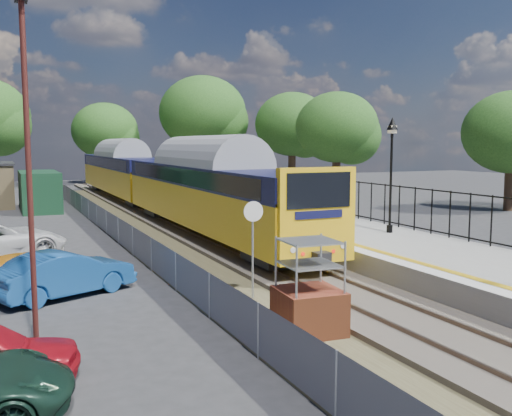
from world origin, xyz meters
TOP-DOWN VIEW (x-y plane):
  - ground at (0.00, 0.00)m, footprint 120.00×120.00m
  - track_bed at (-0.47, 9.67)m, footprint 5.90×80.00m
  - platform at (4.20, 8.00)m, footprint 5.00×70.00m
  - platform_edge at (2.14, 8.00)m, footprint 0.90×70.00m
  - victorian_lamp_north at (5.30, 6.00)m, footprint 0.44×0.44m
  - palisade_fence at (6.55, 2.24)m, footprint 0.12×26.00m
  - wire_fence at (-4.20, 12.00)m, footprint 0.06×52.00m
  - tree_line at (1.40, 42.00)m, footprint 56.80×43.80m
  - train at (0.00, 23.16)m, footprint 2.82×40.83m
  - brick_plinth at (-2.50, -1.14)m, footprint 1.51×1.51m
  - speed_sign at (-2.50, 2.05)m, footprint 0.58×0.11m
  - carpark_lamp at (-8.39, 0.49)m, footprint 0.25×0.50m
  - car_blue at (-7.34, 4.78)m, footprint 4.33×2.94m
  - car_yellow at (-8.12, 5.93)m, footprint 4.31×2.86m

SIDE VIEW (x-z plane):
  - ground at x=0.00m, z-range 0.00..0.00m
  - track_bed at x=-0.47m, z-range -0.05..0.24m
  - platform at x=4.20m, z-range 0.00..0.90m
  - car_yellow at x=-8.12m, z-range 0.00..1.16m
  - wire_fence at x=-4.20m, z-range 0.00..1.20m
  - car_blue at x=-7.34m, z-range 0.00..1.35m
  - platform_edge at x=2.14m, z-range 0.90..0.91m
  - brick_plinth at x=-2.50m, z-range -0.05..2.24m
  - palisade_fence at x=6.55m, z-range 0.84..2.84m
  - speed_sign at x=-2.50m, z-range 0.52..3.39m
  - train at x=0.00m, z-range 0.59..4.09m
  - carpark_lamp at x=-8.39m, z-range 0.50..8.02m
  - victorian_lamp_north at x=5.30m, z-range 2.00..6.60m
  - tree_line at x=1.40m, z-range 0.67..12.55m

